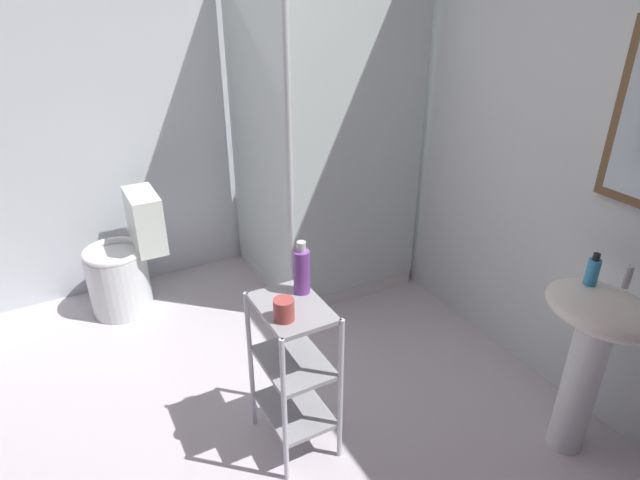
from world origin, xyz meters
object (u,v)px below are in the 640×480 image
object	(u,v)px
rinse_cup	(284,310)
storage_cart	(294,365)
toilet	(125,264)
conditioner_bottle_purple	(302,270)
hand_soap_bottle	(593,271)
shower_stall	(316,219)
pedestal_sink	(592,342)

from	to	relation	value
rinse_cup	storage_cart	bearing A→B (deg)	135.86
toilet	conditioner_bottle_purple	distance (m)	1.60
toilet	hand_soap_bottle	distance (m)	2.60
shower_stall	toilet	world-z (taller)	shower_stall
pedestal_sink	toilet	xyz separation A→B (m)	(-2.11, -1.52, -0.26)
pedestal_sink	rinse_cup	size ratio (longest dim) A/B	9.07
shower_stall	pedestal_sink	xyz separation A→B (m)	(1.85, 0.31, 0.12)
toilet	storage_cart	size ratio (longest dim) A/B	1.03
pedestal_sink	conditioner_bottle_purple	world-z (taller)	conditioner_bottle_purple
pedestal_sink	hand_soap_bottle	xyz separation A→B (m)	(-0.09, 0.02, 0.29)
shower_stall	storage_cart	xyz separation A→B (m)	(1.23, -0.77, -0.03)
shower_stall	pedestal_sink	distance (m)	1.88
pedestal_sink	toilet	world-z (taller)	pedestal_sink
pedestal_sink	rinse_cup	distance (m)	1.28
shower_stall	rinse_cup	world-z (taller)	shower_stall
hand_soap_bottle	shower_stall	bearing A→B (deg)	-169.46
storage_cart	hand_soap_bottle	world-z (taller)	hand_soap_bottle
hand_soap_bottle	rinse_cup	bearing A→B (deg)	-111.68
toilet	conditioner_bottle_purple	world-z (taller)	conditioner_bottle_purple
hand_soap_bottle	conditioner_bottle_purple	size ratio (longest dim) A/B	0.59
toilet	rinse_cup	size ratio (longest dim) A/B	8.51
hand_soap_bottle	conditioner_bottle_purple	bearing A→B (deg)	-120.93
storage_cart	hand_soap_bottle	size ratio (longest dim) A/B	5.32
storage_cart	conditioner_bottle_purple	world-z (taller)	conditioner_bottle_purple
storage_cart	toilet	bearing A→B (deg)	-163.36
toilet	storage_cart	distance (m)	1.56
conditioner_bottle_purple	hand_soap_bottle	bearing A→B (deg)	59.07
shower_stall	conditioner_bottle_purple	distance (m)	1.39
storage_cart	hand_soap_bottle	distance (m)	1.29
shower_stall	storage_cart	bearing A→B (deg)	-32.00
hand_soap_bottle	rinse_cup	size ratio (longest dim) A/B	1.56
conditioner_bottle_purple	rinse_cup	size ratio (longest dim) A/B	2.65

